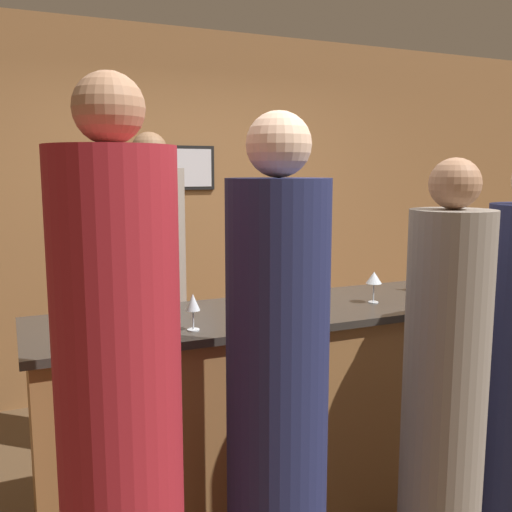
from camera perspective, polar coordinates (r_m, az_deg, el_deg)
ground_plane at (r=3.25m, az=4.71°, el=-23.59°), size 14.00×14.00×0.00m
back_wall at (r=4.56m, az=-6.71°, el=4.36°), size 8.00×0.08×2.80m
bar_counter at (r=3.00m, az=4.84°, el=-14.91°), size 2.64×0.67×1.07m
bartender at (r=3.47m, az=-10.20°, el=-5.41°), size 0.40×0.40×1.95m
guest_0 at (r=2.40m, az=18.25°, el=-13.86°), size 0.32×0.32×1.78m
guest_2 at (r=2.11m, az=2.13°, el=-14.68°), size 0.36×0.36×1.93m
guest_3 at (r=1.86m, az=-13.37°, el=-17.10°), size 0.37×0.37×2.00m
wine_bottle_0 at (r=3.29m, az=18.19°, el=-1.38°), size 0.08×0.08×0.31m
wine_bottle_1 at (r=3.52m, az=20.11°, el=-1.04°), size 0.07×0.07×0.29m
ice_bucket at (r=2.98m, az=3.62°, el=-2.55°), size 0.21×0.21×0.18m
wine_glass_0 at (r=2.93m, az=11.71°, el=-2.22°), size 0.08×0.08×0.16m
wine_glass_1 at (r=2.39m, az=-6.33°, el=-4.76°), size 0.06×0.06×0.16m
wine_glass_2 at (r=2.76m, az=3.55°, el=-3.02°), size 0.07×0.07×0.15m
wine_glass_3 at (r=2.71m, az=0.78°, el=-2.83°), size 0.08×0.08×0.16m
wine_glass_4 at (r=2.86m, az=6.19°, el=-2.51°), size 0.08×0.08×0.16m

